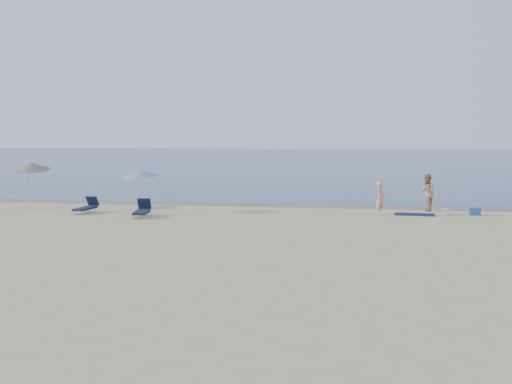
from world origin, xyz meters
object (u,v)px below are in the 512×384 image
person_right (427,193)px  blue_cooler (475,212)px  umbrella_near (140,174)px  person_left (380,199)px

person_right → blue_cooler: person_right is taller
person_right → umbrella_near: (-13.49, -2.70, 0.95)m
blue_cooler → umbrella_near: size_ratio=0.22×
person_left → person_right: bearing=-22.4°
person_left → umbrella_near: bearing=118.2°
umbrella_near → person_left: bearing=26.3°
person_left → person_right: person_right is taller
blue_cooler → person_right: bearing=151.0°
umbrella_near → blue_cooler: bearing=28.2°
person_left → person_right: 3.07m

